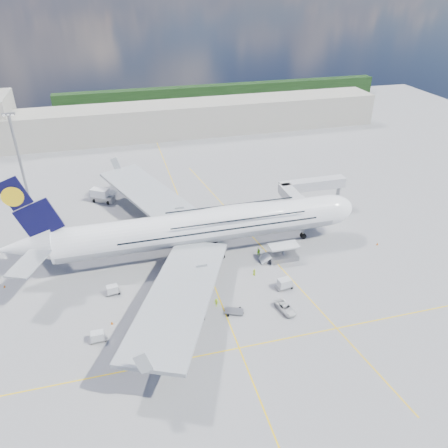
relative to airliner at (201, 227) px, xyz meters
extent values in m
plane|color=gray|center=(-0.26, -10.00, -6.87)|extent=(300.00, 300.00, 0.00)
cube|color=yellow|center=(-0.26, -10.00, -6.86)|extent=(0.25, 220.00, 0.01)
cube|color=yellow|center=(-0.26, -30.00, -6.86)|extent=(120.00, 0.25, 0.01)
cube|color=yellow|center=(13.74, 0.00, -6.86)|extent=(14.16, 99.06, 0.01)
cylinder|color=white|center=(-0.26, 0.00, -0.07)|extent=(62.00, 7.20, 7.20)
cylinder|color=#9EA0A5|center=(-0.26, 0.00, -0.22)|extent=(60.76, 7.13, 7.13)
ellipsoid|color=white|center=(7.74, 0.00, 1.91)|extent=(36.00, 6.84, 3.76)
ellipsoid|color=white|center=(30.74, 0.00, -0.07)|extent=(11.52, 7.20, 7.20)
ellipsoid|color=black|center=(33.98, 0.00, 0.53)|extent=(3.84, 4.16, 1.44)
cone|color=white|center=(-35.76, 0.00, 0.73)|extent=(10.00, 6.84, 6.84)
cube|color=black|center=(-33.76, 0.00, 9.53)|extent=(11.02, 0.46, 14.61)
cylinder|color=yellow|center=(-35.86, 0.00, 12.03)|extent=(4.00, 0.60, 4.00)
cube|color=#999EA3|center=(-8.26, 20.00, -1.27)|extent=(25.49, 39.15, 3.35)
cube|color=#999EA3|center=(-8.26, -20.00, -1.27)|extent=(25.49, 39.15, 3.35)
cylinder|color=#B7BABF|center=(-3.26, 12.50, -3.67)|extent=(5.20, 3.50, 3.50)
cylinder|color=#B7BABF|center=(-7.76, 23.00, -3.67)|extent=(5.20, 3.50, 3.50)
cylinder|color=#B7BABF|center=(-3.26, -12.50, -3.67)|extent=(5.20, 3.50, 3.50)
cylinder|color=#B7BABF|center=(-7.76, -23.00, -3.67)|extent=(5.20, 3.50, 3.50)
cylinder|color=gray|center=(24.74, 0.00, -4.67)|extent=(0.44, 0.44, 3.80)
cylinder|color=black|center=(24.74, 0.00, -6.22)|extent=(1.30, 0.90, 1.30)
cylinder|color=gray|center=(-0.26, 0.00, -4.67)|extent=(0.56, 0.56, 3.80)
cylinder|color=black|center=(-0.26, 3.20, -6.12)|extent=(1.50, 0.90, 1.50)
cube|color=#B7B7BC|center=(24.74, 8.60, 0.23)|extent=(3.00, 10.00, 2.60)
cube|color=#B7B7BC|center=(32.74, 13.60, 0.23)|extent=(18.00, 3.00, 2.60)
cylinder|color=gray|center=(26.74, 11.60, -3.32)|extent=(0.80, 0.80, 7.10)
cylinder|color=black|center=(26.74, 11.60, -6.42)|extent=(0.90, 0.80, 0.90)
cylinder|color=gray|center=(40.74, 13.60, -3.32)|extent=(1.00, 1.00, 7.10)
cube|color=gray|center=(40.74, 13.60, -6.47)|extent=(2.00, 2.00, 0.80)
cylinder|color=#B7B7BC|center=(24.74, 4.80, 0.23)|extent=(3.60, 3.60, 2.80)
cube|color=silver|center=(16.74, -7.10, -3.37)|extent=(6.50, 3.20, 0.35)
cube|color=gray|center=(16.74, -7.10, -6.32)|extent=(6.50, 3.20, 1.10)
cube|color=gray|center=(16.74, -7.10, -4.82)|extent=(0.22, 1.99, 3.00)
cylinder|color=black|center=(14.14, -8.30, -6.52)|extent=(0.70, 0.30, 0.70)
cube|color=silver|center=(12.54, -7.10, -5.87)|extent=(2.16, 2.60, 1.60)
cylinder|color=gray|center=(-40.26, 35.00, 5.63)|extent=(0.70, 0.70, 25.00)
cube|color=gray|center=(-40.26, 35.00, 18.33)|extent=(3.00, 0.40, 0.60)
cube|color=#B2AD9E|center=(-0.26, 85.00, -0.87)|extent=(180.00, 16.00, 12.00)
cube|color=#193814|center=(39.74, 130.00, -2.87)|extent=(160.00, 6.00, 8.00)
cube|color=gray|center=(-23.29, -22.05, -6.52)|extent=(2.96, 1.59, 0.18)
cylinder|color=black|center=(-24.48, -22.64, -6.65)|extent=(0.43, 0.18, 0.43)
cylinder|color=black|center=(-22.11, -21.46, -6.65)|extent=(0.43, 0.18, 0.43)
cube|color=silver|center=(-23.29, -22.05, -5.74)|extent=(2.17, 1.49, 1.48)
cube|color=gray|center=(-8.36, -16.69, -6.51)|extent=(3.38, 2.29, 0.19)
cylinder|color=black|center=(-9.59, -17.31, -6.64)|extent=(0.45, 0.19, 0.45)
cylinder|color=black|center=(-7.12, -16.08, -6.64)|extent=(0.45, 0.19, 0.45)
cube|color=silver|center=(-8.36, -16.69, -5.68)|extent=(2.55, 2.01, 1.55)
cube|color=gray|center=(-13.76, -22.88, -6.49)|extent=(3.56, 2.45, 0.19)
cylinder|color=black|center=(-15.06, -23.52, -6.63)|extent=(0.48, 0.19, 0.48)
cylinder|color=black|center=(-12.46, -22.23, -6.63)|extent=(0.48, 0.19, 0.48)
cube|color=silver|center=(-13.76, -22.88, -5.62)|extent=(2.69, 2.14, 1.62)
cube|color=gray|center=(-20.25, -9.63, -6.53)|extent=(3.10, 1.92, 0.18)
cylinder|color=black|center=(-21.42, -10.22, -6.65)|extent=(0.43, 0.18, 0.43)
cylinder|color=black|center=(-19.08, -9.05, -6.65)|extent=(0.43, 0.18, 0.43)
cube|color=silver|center=(-20.25, -9.63, -5.75)|extent=(2.32, 1.73, 1.46)
cube|color=gray|center=(13.16, -16.80, -6.47)|extent=(3.66, 2.27, 0.21)
cylinder|color=black|center=(11.78, -17.49, -6.62)|extent=(0.51, 0.21, 0.51)
cylinder|color=black|center=(14.54, -16.11, -6.62)|extent=(0.51, 0.21, 0.51)
cube|color=silver|center=(13.16, -16.80, -5.55)|extent=(2.73, 2.04, 1.72)
cube|color=gray|center=(1.37, -21.29, -6.47)|extent=(3.89, 3.07, 0.21)
cylinder|color=black|center=(0.00, -21.98, -6.62)|extent=(0.50, 0.21, 0.50)
cylinder|color=black|center=(2.75, -20.60, -6.62)|extent=(0.50, 0.21, 0.50)
cube|color=white|center=(-4.42, -18.26, -6.18)|extent=(3.02, 2.23, 1.27)
cube|color=black|center=(-4.42, -18.26, -5.40)|extent=(1.35, 1.46, 0.49)
cylinder|color=black|center=(-5.40, -18.80, -6.56)|extent=(0.63, 0.24, 0.63)
cylinder|color=black|center=(-3.44, -17.72, -6.56)|extent=(0.63, 0.24, 0.63)
cube|color=gray|center=(-13.84, 11.01, -5.94)|extent=(6.20, 2.72, 1.86)
cube|color=white|center=(-14.49, 11.01, -4.18)|extent=(4.63, 2.68, 2.04)
cube|color=white|center=(-11.52, 11.01, -5.10)|extent=(1.84, 2.27, 1.49)
cube|color=black|center=(-10.87, 11.01, -4.92)|extent=(0.29, 1.86, 0.84)
cylinder|color=black|center=(-11.80, 9.94, -6.36)|extent=(1.02, 0.32, 1.02)
cylinder|color=black|center=(-15.88, 12.08, -6.36)|extent=(1.02, 0.32, 1.02)
cube|color=orange|center=(-14.49, 11.01, -4.83)|extent=(4.68, 2.73, 0.46)
cube|color=gray|center=(-20.92, 32.08, -5.88)|extent=(6.70, 5.32, 1.97)
cube|color=white|center=(-21.61, 32.08, -4.01)|extent=(5.32, 4.54, 2.17)
cube|color=white|center=(-18.46, 32.08, -5.00)|extent=(2.68, 2.85, 1.57)
cube|color=black|center=(-17.77, 32.08, -4.80)|extent=(1.14, 1.76, 0.89)
cylinder|color=black|center=(-18.76, 30.95, -6.33)|extent=(1.08, 0.34, 1.08)
cylinder|color=black|center=(-23.09, 33.22, -6.33)|extent=(1.08, 0.34, 1.08)
imported|color=silver|center=(10.82, -23.23, -6.18)|extent=(3.28, 5.31, 1.37)
imported|color=#D9FF1A|center=(23.10, 4.91, -6.01)|extent=(0.74, 0.62, 1.73)
imported|color=#A0FF1A|center=(12.03, -4.27, -6.02)|extent=(1.00, 1.05, 1.71)
imported|color=#B1FF1A|center=(-11.58, -19.28, -6.01)|extent=(0.64, 1.07, 1.71)
imported|color=#B7DC17|center=(8.72, -11.10, -6.10)|extent=(0.88, 0.87, 1.53)
imported|color=#B5E518|center=(-1.39, -18.71, -5.96)|extent=(1.35, 1.09, 1.82)
cone|color=orange|center=(40.27, -7.36, -6.55)|extent=(0.51, 0.51, 0.64)
cube|color=orange|center=(40.27, -7.36, -6.85)|extent=(0.44, 0.44, 0.03)
cone|color=orange|center=(-5.56, 15.57, -6.61)|extent=(0.40, 0.40, 0.51)
cube|color=orange|center=(-5.56, 15.57, -6.85)|extent=(0.35, 0.35, 0.03)
cone|color=orange|center=(-21.08, 31.73, -6.59)|extent=(0.44, 0.44, 0.56)
cube|color=orange|center=(-21.08, 31.73, -6.85)|extent=(0.38, 0.38, 0.03)
cone|color=orange|center=(-13.23, -20.38, -6.61)|extent=(0.40, 0.40, 0.51)
cube|color=orange|center=(-13.23, -20.38, -6.85)|extent=(0.35, 0.35, 0.03)
cone|color=orange|center=(-20.83, -18.43, -6.57)|extent=(0.48, 0.48, 0.60)
cube|color=orange|center=(-20.83, -18.43, -6.85)|extent=(0.41, 0.41, 0.03)
cone|color=orange|center=(-41.37, -1.89, -6.60)|extent=(0.43, 0.43, 0.55)
cube|color=orange|center=(-41.37, -1.89, -6.85)|extent=(0.37, 0.37, 0.03)
camera|label=1|loc=(-16.63, -81.06, 48.22)|focal=35.00mm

